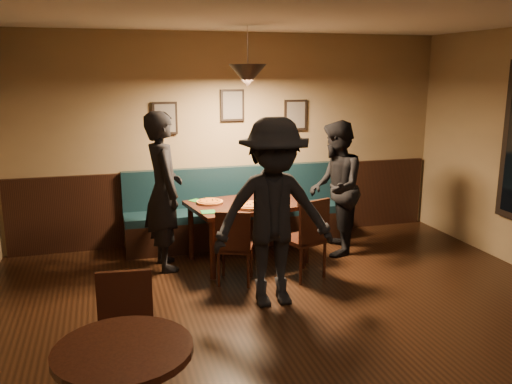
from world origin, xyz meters
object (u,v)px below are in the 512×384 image
chair_near_left (235,245)px  diner_left (164,191)px  tabasco_bottle (286,196)px  diner_right (335,188)px  chair_near_right (303,237)px  dining_table (248,232)px  cafe_chair_far (125,340)px  soda_glass (300,200)px  booth_bench (238,208)px  diner_front (274,213)px

chair_near_left → diner_left: size_ratio=0.46×
tabasco_bottle → diner_right: bearing=-0.8°
chair_near_right → dining_table: bearing=105.2°
chair_near_right → diner_left: diner_left is taller
cafe_chair_far → tabasco_bottle: bearing=-123.9°
soda_glass → dining_table: bearing=148.1°
diner_right → dining_table: bearing=-68.4°
diner_left → soda_glass: bearing=-111.0°
chair_near_left → tabasco_bottle: bearing=58.7°
booth_bench → chair_near_left: (-0.36, -1.30, -0.08)m
booth_bench → dining_table: size_ratio=2.17×
diner_left → diner_front: (0.92, -1.32, 0.01)m
chair_near_left → soda_glass: (0.86, 0.27, 0.40)m
chair_near_left → soda_glass: soda_glass is taller
chair_near_right → tabasco_bottle: bearing=68.0°
dining_table → diner_front: (-0.08, -1.25, 0.57)m
chair_near_right → soda_glass: bearing=55.9°
diner_left → diner_front: diner_front is taller
chair_near_left → tabasco_bottle: (0.80, 0.61, 0.37)m
chair_near_right → tabasco_bottle: chair_near_right is taller
diner_front → cafe_chair_far: 2.01m
tabasco_bottle → chair_near_left: bearing=-142.8°
diner_front → chair_near_right: bearing=48.5°
chair_near_right → diner_front: bearing=-152.2°
chair_near_left → diner_right: 1.63m
dining_table → chair_near_left: bearing=-127.1°
dining_table → chair_near_right: bearing=-65.1°
diner_left → tabasco_bottle: diner_left is taller
soda_glass → cafe_chair_far: 3.05m
dining_table → cafe_chair_far: (-1.58, -2.50, 0.08)m
chair_near_left → tabasco_bottle: 1.07m
dining_table → diner_right: 1.24m
diner_front → cafe_chair_far: diner_front is taller
chair_near_left → diner_front: diner_front is taller
diner_left → soda_glass: diner_left is taller
chair_near_left → dining_table: bearing=84.4°
booth_bench → chair_near_right: (0.42, -1.35, -0.03)m
chair_near_left → diner_right: bearing=43.9°
chair_near_left → soda_glass: size_ratio=5.36×
booth_bench → diner_front: size_ratio=1.60×
soda_glass → booth_bench: bearing=115.9°
booth_bench → chair_near_right: 1.42m
booth_bench → dining_table: (-0.05, -0.69, -0.13)m
soda_glass → diner_left: bearing=165.3°
diner_left → soda_glass: size_ratio=11.78×
diner_left → diner_front: bearing=-151.3°
booth_bench → diner_right: (1.10, -0.70, 0.35)m
chair_near_right → diner_left: bearing=133.8°
chair_near_left → chair_near_right: (0.78, -0.05, 0.04)m
chair_near_left → chair_near_right: chair_near_right is taller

